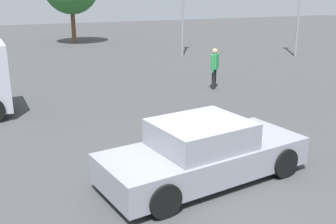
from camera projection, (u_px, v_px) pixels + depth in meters
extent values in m
plane|color=#424244|center=(197.00, 183.00, 8.45)|extent=(80.00, 80.00, 0.00)
cube|color=gray|center=(204.00, 159.00, 8.51)|extent=(4.61, 2.47, 0.59)
cube|color=gray|center=(201.00, 134.00, 8.29)|extent=(2.09, 1.88, 0.54)
cube|color=slate|center=(234.00, 127.00, 8.73)|extent=(0.32, 1.45, 0.45)
cube|color=slate|center=(164.00, 142.00, 7.85)|extent=(0.32, 1.45, 0.45)
cylinder|color=black|center=(233.00, 139.00, 9.96)|extent=(0.67, 0.33, 0.64)
cylinder|color=black|center=(283.00, 163.00, 8.65)|extent=(0.67, 0.33, 0.64)
cylinder|color=black|center=(122.00, 167.00, 8.44)|extent=(0.67, 0.33, 0.64)
cylinder|color=black|center=(164.00, 200.00, 7.13)|extent=(0.67, 0.33, 0.64)
cube|color=slate|center=(4.00, 60.00, 12.76)|extent=(0.15, 1.71, 0.81)
cylinder|color=black|center=(215.00, 78.00, 16.21)|extent=(0.13, 0.13, 0.80)
cylinder|color=black|center=(213.00, 79.00, 16.06)|extent=(0.13, 0.13, 0.80)
cube|color=#339959|center=(215.00, 61.00, 15.93)|extent=(0.45, 0.45, 0.57)
cylinder|color=#339959|center=(216.00, 62.00, 16.16)|extent=(0.09, 0.09, 0.67)
cylinder|color=#339959|center=(213.00, 64.00, 15.73)|extent=(0.09, 0.09, 0.67)
sphere|color=tan|center=(215.00, 51.00, 15.82)|extent=(0.22, 0.22, 0.22)
cylinder|color=brown|center=(73.00, 26.00, 28.76)|extent=(0.30, 0.30, 2.48)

